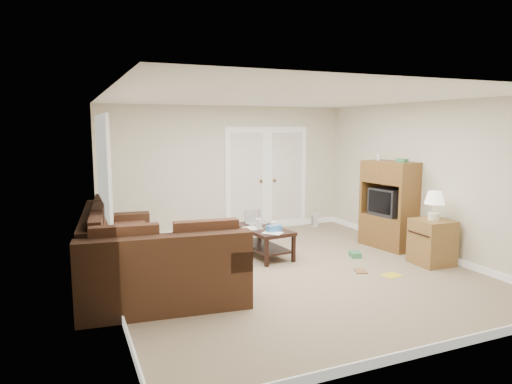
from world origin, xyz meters
name	(u,v)px	position (x,y,z in m)	size (l,w,h in m)	color
floor	(290,270)	(0.00, 0.00, 0.00)	(5.50, 5.50, 0.00)	gray
ceiling	(292,97)	(0.00, 0.00, 2.50)	(5.00, 5.50, 0.02)	white
wall_left	(108,197)	(-2.50, 0.00, 1.25)	(0.02, 5.50, 2.50)	silver
wall_right	(426,179)	(2.50, 0.00, 1.25)	(0.02, 5.50, 2.50)	silver
wall_back	(227,170)	(0.00, 2.75, 1.25)	(5.00, 0.02, 2.50)	silver
wall_front	(434,223)	(0.00, -2.75, 1.25)	(5.00, 0.02, 2.50)	silver
baseboards	(290,267)	(0.00, 0.00, 0.05)	(5.00, 5.50, 0.10)	white
french_doors	(267,179)	(0.85, 2.71, 1.04)	(1.80, 0.05, 2.13)	white
window_left	(103,166)	(-2.46, 1.00, 1.55)	(0.05, 1.92, 1.42)	white
sectional_sofa	(137,260)	(-2.17, 0.18, 0.36)	(2.06, 3.14, 0.91)	#3E2618
coffee_table	(262,240)	(-0.06, 0.88, 0.26)	(0.70, 1.21, 0.78)	black
tv_armoire	(389,204)	(2.19, 0.52, 0.76)	(0.66, 1.01, 1.62)	brown
side_cabinet	(432,238)	(2.15, -0.57, 0.41)	(0.55, 0.55, 1.13)	olive
space_heater	(315,220)	(1.85, 2.45, 0.14)	(0.11, 0.09, 0.28)	silver
floor_magazine	(392,275)	(1.23, -0.77, 0.00)	(0.27, 0.21, 0.01)	yellow
floor_greenbox	(355,254)	(1.29, 0.21, 0.04)	(0.15, 0.20, 0.08)	#397D50
floor_book	(355,271)	(0.85, -0.42, 0.01)	(0.16, 0.22, 0.02)	brown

